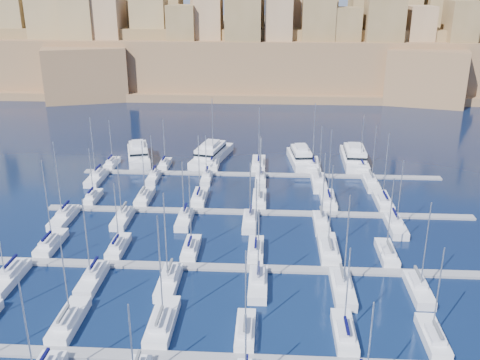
# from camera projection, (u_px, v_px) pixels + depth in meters

# --- Properties ---
(ground) EXTENTS (600.00, 600.00, 0.00)m
(ground) POSITION_uv_depth(u_px,v_px,m) (256.00, 236.00, 96.17)
(ground) COLOR black
(ground) RESTS_ON ground
(pontoon_near) EXTENTS (84.00, 2.00, 0.40)m
(pontoon_near) POSITION_uv_depth(u_px,v_px,m) (247.00, 360.00, 64.29)
(pontoon_near) COLOR slate
(pontoon_near) RESTS_ON ground
(pontoon_mid_near) EXTENTS (84.00, 2.00, 0.40)m
(pontoon_mid_near) POSITION_uv_depth(u_px,v_px,m) (253.00, 268.00, 84.87)
(pontoon_mid_near) COLOR slate
(pontoon_mid_near) RESTS_ON ground
(pontoon_mid_far) EXTENTS (84.00, 2.00, 0.40)m
(pontoon_mid_far) POSITION_uv_depth(u_px,v_px,m) (257.00, 212.00, 105.45)
(pontoon_mid_far) COLOR slate
(pontoon_mid_far) RESTS_ON ground
(pontoon_far) EXTENTS (84.00, 2.00, 0.40)m
(pontoon_far) POSITION_uv_depth(u_px,v_px,m) (260.00, 175.00, 126.03)
(pontoon_far) COLOR slate
(pontoon_far) RESTS_ON ground
(sailboat_1) EXTENTS (2.93, 9.78, 13.40)m
(sailboat_1) POSITION_uv_depth(u_px,v_px,m) (69.00, 321.00, 70.83)
(sailboat_1) COLOR silver
(sailboat_1) RESTS_ON ground
(sailboat_2) EXTENTS (3.18, 10.60, 16.16)m
(sailboat_2) POSITION_uv_depth(u_px,v_px,m) (162.00, 322.00, 70.50)
(sailboat_2) COLOR silver
(sailboat_2) RESTS_ON ground
(sailboat_3) EXTENTS (2.47, 8.25, 12.37)m
(sailboat_3) POSITION_uv_depth(u_px,v_px,m) (245.00, 331.00, 68.83)
(sailboat_3) COLOR silver
(sailboat_3) RESTS_ON ground
(sailboat_4) EXTENTS (2.68, 8.94, 12.95)m
(sailboat_4) POSITION_uv_depth(u_px,v_px,m) (344.00, 333.00, 68.44)
(sailboat_4) COLOR silver
(sailboat_4) RESTS_ON ground
(sailboat_5) EXTENTS (2.58, 8.60, 13.41)m
(sailboat_5) POSITION_uv_depth(u_px,v_px,m) (433.00, 337.00, 67.67)
(sailboat_5) COLOR silver
(sailboat_5) RESTS_ON ground
(sailboat_12) EXTENTS (2.81, 9.36, 15.89)m
(sailboat_12) POSITION_uv_depth(u_px,v_px,m) (51.00, 243.00, 91.82)
(sailboat_12) COLOR silver
(sailboat_12) RESTS_ON ground
(sailboat_13) EXTENTS (2.50, 8.35, 12.34)m
(sailboat_13) POSITION_uv_depth(u_px,v_px,m) (118.00, 247.00, 90.71)
(sailboat_13) COLOR silver
(sailboat_13) RESTS_ON ground
(sailboat_14) EXTENTS (2.52, 8.39, 14.06)m
(sailboat_14) POSITION_uv_depth(u_px,v_px,m) (191.00, 248.00, 90.04)
(sailboat_14) COLOR silver
(sailboat_14) RESTS_ON ground
(sailboat_15) EXTENTS (2.57, 8.56, 13.54)m
(sailboat_15) POSITION_uv_depth(u_px,v_px,m) (256.00, 250.00, 89.51)
(sailboat_15) COLOR silver
(sailboat_15) RESTS_ON ground
(sailboat_16) EXTENTS (3.14, 10.45, 15.80)m
(sailboat_16) POSITION_uv_depth(u_px,v_px,m) (328.00, 249.00, 89.69)
(sailboat_16) COLOR silver
(sailboat_16) RESTS_ON ground
(sailboat_17) EXTENTS (2.66, 8.87, 14.14)m
(sailboat_17) POSITION_uv_depth(u_px,v_px,m) (387.00, 253.00, 88.45)
(sailboat_17) COLOR silver
(sailboat_17) RESTS_ON ground
(sailboat_18) EXTENTS (3.12, 10.41, 16.18)m
(sailboat_18) POSITION_uv_depth(u_px,v_px,m) (8.00, 278.00, 81.04)
(sailboat_18) COLOR silver
(sailboat_18) RESTS_ON ground
(sailboat_19) EXTENTS (2.76, 9.19, 14.34)m
(sailboat_19) POSITION_uv_depth(u_px,v_px,m) (92.00, 279.00, 80.90)
(sailboat_19) COLOR silver
(sailboat_19) RESTS_ON ground
(sailboat_20) EXTENTS (2.87, 9.55, 15.61)m
(sailboat_20) POSITION_uv_depth(u_px,v_px,m) (169.00, 282.00, 80.08)
(sailboat_20) COLOR silver
(sailboat_20) RESTS_ON ground
(sailboat_21) EXTENTS (2.75, 9.18, 13.39)m
(sailboat_21) POSITION_uv_depth(u_px,v_px,m) (258.00, 284.00, 79.52)
(sailboat_21) COLOR silver
(sailboat_21) RESTS_ON ground
(sailboat_22) EXTENTS (3.04, 10.12, 16.06)m
(sailboat_22) POSITION_uv_depth(u_px,v_px,m) (342.00, 288.00, 78.38)
(sailboat_22) COLOR silver
(sailboat_22) RESTS_ON ground
(sailboat_23) EXTENTS (2.73, 9.11, 14.98)m
(sailboat_23) POSITION_uv_depth(u_px,v_px,m) (419.00, 289.00, 78.24)
(sailboat_23) COLOR silver
(sailboat_23) RESTS_ON ground
(sailboat_24) EXTENTS (2.21, 7.38, 11.56)m
(sailboat_24) POSITION_uv_depth(u_px,v_px,m) (93.00, 197.00, 111.48)
(sailboat_24) COLOR silver
(sailboat_24) RESTS_ON ground
(sailboat_25) EXTENTS (2.71, 9.03, 13.03)m
(sailboat_25) POSITION_uv_depth(u_px,v_px,m) (145.00, 197.00, 111.63)
(sailboat_25) COLOR silver
(sailboat_25) RESTS_ON ground
(sailboat_26) EXTENTS (2.83, 9.43, 14.29)m
(sailboat_26) POSITION_uv_depth(u_px,v_px,m) (199.00, 198.00, 111.17)
(sailboat_26) COLOR silver
(sailboat_26) RESTS_ON ground
(sailboat_27) EXTENTS (2.74, 9.12, 14.47)m
(sailboat_27) POSITION_uv_depth(u_px,v_px,m) (259.00, 199.00, 110.34)
(sailboat_27) COLOR silver
(sailboat_27) RESTS_ON ground
(sailboat_28) EXTENTS (2.95, 9.83, 15.97)m
(sailboat_28) POSITION_uv_depth(u_px,v_px,m) (328.00, 200.00, 109.88)
(sailboat_28) COLOR silver
(sailboat_28) RESTS_ON ground
(sailboat_29) EXTENTS (2.93, 9.78, 15.42)m
(sailboat_29) POSITION_uv_depth(u_px,v_px,m) (383.00, 201.00, 109.24)
(sailboat_29) COLOR silver
(sailboat_29) RESTS_ON ground
(sailboat_30) EXTENTS (2.96, 9.87, 16.24)m
(sailboat_30) POSITION_uv_depth(u_px,v_px,m) (64.00, 217.00, 101.85)
(sailboat_30) COLOR silver
(sailboat_30) RESTS_ON ground
(sailboat_31) EXTENTS (2.70, 8.98, 13.74)m
(sailboat_31) POSITION_uv_depth(u_px,v_px,m) (123.00, 218.00, 101.65)
(sailboat_31) COLOR silver
(sailboat_31) RESTS_ON ground
(sailboat_32) EXTENTS (2.60, 8.68, 12.66)m
(sailboat_32) POSITION_uv_depth(u_px,v_px,m) (185.00, 219.00, 101.13)
(sailboat_32) COLOR silver
(sailboat_32) RESTS_ON ground
(sailboat_33) EXTENTS (2.66, 8.87, 12.78)m
(sailboat_33) POSITION_uv_depth(u_px,v_px,m) (250.00, 221.00, 100.36)
(sailboat_33) COLOR silver
(sailboat_33) RESTS_ON ground
(sailboat_34) EXTENTS (2.68, 8.94, 14.86)m
(sailboat_34) POSITION_uv_depth(u_px,v_px,m) (321.00, 223.00, 99.58)
(sailboat_34) COLOR silver
(sailboat_34) RESTS_ON ground
(sailboat_35) EXTENTS (2.90, 9.65, 13.92)m
(sailboat_35) POSITION_uv_depth(u_px,v_px,m) (396.00, 225.00, 98.50)
(sailboat_35) COLOR silver
(sailboat_35) RESTS_ON ground
(sailboat_36) EXTENTS (2.28, 7.59, 11.84)m
(sailboat_36) POSITION_uv_depth(u_px,v_px,m) (112.00, 163.00, 132.29)
(sailboat_36) COLOR silver
(sailboat_36) RESTS_ON ground
(sailboat_37) EXTENTS (2.27, 7.57, 12.16)m
(sailboat_37) POSITION_uv_depth(u_px,v_px,m) (165.00, 164.00, 131.54)
(sailboat_37) COLOR silver
(sailboat_37) RESTS_ON ground
(sailboat_38) EXTENTS (3.18, 10.60, 17.08)m
(sailboat_38) POSITION_uv_depth(u_px,v_px,m) (213.00, 163.00, 132.26)
(sailboat_38) COLOR silver
(sailboat_38) RESTS_ON ground
(sailboat_39) EXTENTS (3.20, 10.66, 14.97)m
(sailboat_39) POSITION_uv_depth(u_px,v_px,m) (259.00, 164.00, 131.67)
(sailboat_39) COLOR silver
(sailboat_39) RESTS_ON ground
(sailboat_40) EXTENTS (3.15, 10.49, 16.26)m
(sailboat_40) POSITION_uv_depth(u_px,v_px,m) (313.00, 165.00, 130.85)
(sailboat_40) COLOR silver
(sailboat_40) RESTS_ON ground
(sailboat_41) EXTENTS (2.83, 9.42, 13.70)m
(sailboat_41) POSITION_uv_depth(u_px,v_px,m) (360.00, 167.00, 129.73)
(sailboat_41) COLOR silver
(sailboat_41) RESTS_ON ground
(sailboat_42) EXTENTS (2.95, 9.83, 15.43)m
(sailboat_42) POSITION_uv_depth(u_px,v_px,m) (97.00, 178.00, 122.49)
(sailboat_42) COLOR silver
(sailboat_42) RESTS_ON ground
(sailboat_43) EXTENTS (2.26, 7.55, 11.15)m
(sailboat_43) POSITION_uv_depth(u_px,v_px,m) (154.00, 177.00, 122.84)
(sailboat_43) COLOR silver
(sailboat_43) RESTS_ON ground
(sailboat_44) EXTENTS (2.19, 7.29, 11.27)m
(sailboat_44) POSITION_uv_depth(u_px,v_px,m) (207.00, 178.00, 122.27)
(sailboat_44) COLOR silver
(sailboat_44) RESTS_ON ground
(sailboat_45) EXTENTS (2.35, 7.85, 10.98)m
(sailboat_45) POSITION_uv_depth(u_px,v_px,m) (261.00, 180.00, 121.33)
(sailboat_45) COLOR silver
(sailboat_45) RESTS_ON ground
(sailboat_46) EXTENTS (3.07, 10.22, 14.27)m
(sailboat_46) POSITION_uv_depth(u_px,v_px,m) (319.00, 183.00, 119.50)
(sailboat_46) COLOR silver
(sailboat_46) RESTS_ON ground
(sailboat_47) EXTENTS (2.81, 9.38, 14.37)m
(sailboat_47) POSITION_uv_depth(u_px,v_px,m) (371.00, 183.00, 119.25)
(sailboat_47) COLOR silver
(sailboat_47) RESTS_ON ground
(motor_yacht_a) EXTENTS (9.61, 17.87, 5.25)m
(motor_yacht_a) POSITION_uv_depth(u_px,v_px,m) (138.00, 154.00, 136.34)
(motor_yacht_a) COLOR silver
(motor_yacht_a) RESTS_ON ground
(motor_yacht_b) EXTENTS (9.88, 20.22, 5.25)m
(motor_yacht_b) POSITION_uv_depth(u_px,v_px,m) (211.00, 154.00, 136.34)
(motor_yacht_b) COLOR silver
(motor_yacht_b) RESTS_ON ground
(motor_yacht_c) EXTENTS (6.55, 16.28, 5.25)m
(motor_yacht_c) POSITION_uv_depth(u_px,v_px,m) (301.00, 157.00, 133.47)
(motor_yacht_c) COLOR silver
(motor_yacht_c) RESTS_ON ground
(motor_yacht_d) EXTENTS (6.09, 18.64, 5.25)m
(motor_yacht_d) POSITION_uv_depth(u_px,v_px,m) (354.00, 157.00, 133.91)
(motor_yacht_d) COLOR silver
(motor_yacht_d) RESTS_ON ground
(fortified_city) EXTENTS (460.00, 108.95, 59.52)m
(fortified_city) POSITION_uv_depth(u_px,v_px,m) (267.00, 49.00, 236.27)
(fortified_city) COLOR brown
(fortified_city) RESTS_ON ground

